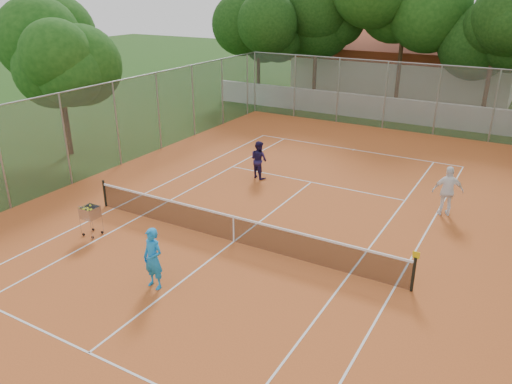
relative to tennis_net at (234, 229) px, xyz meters
The scene contains 12 objects.
ground 0.51m from the tennis_net, ahead, with size 120.00×120.00×0.00m, color #1A3B10.
court_pad 0.50m from the tennis_net, ahead, with size 18.00×34.00×0.02m, color #C05A25.
court_lines 0.49m from the tennis_net, ahead, with size 10.98×23.78×0.01m, color white.
tennis_net is the anchor object (origin of this frame).
perimeter_fence 1.49m from the tennis_net, ahead, with size 18.00×34.00×4.00m, color slate.
boundary_wall 19.00m from the tennis_net, 90.00° to the left, with size 26.00×0.30×1.50m, color silver.
clubhouse 29.12m from the tennis_net, 93.95° to the left, with size 16.40×9.00×4.40m, color beige.
tropical_trees 22.45m from the tennis_net, 90.00° to the left, with size 29.00×19.00×10.00m, color black.
player_near 3.50m from the tennis_net, 98.20° to the right, with size 0.67×0.44×1.83m, color #1A89DD.
player_far_left 6.21m from the tennis_net, 111.77° to the left, with size 0.83×0.65×1.71m, color #1E1644.
player_far_right 8.18m from the tennis_net, 45.31° to the left, with size 1.12×0.47×1.92m, color white.
ball_hopper 4.94m from the tennis_net, 155.78° to the right, with size 0.56×0.56×1.16m, color #AEAEB5.
Camera 1 is at (8.10, -12.59, 7.98)m, focal length 35.00 mm.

